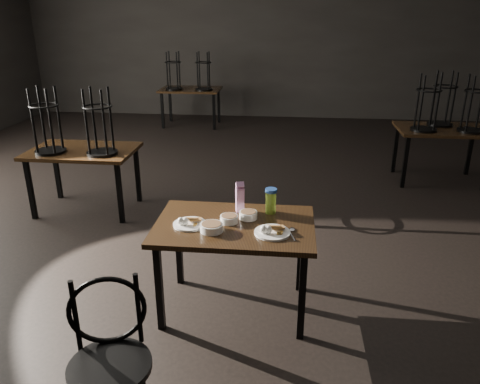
# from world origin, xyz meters

# --- Properties ---
(room) EXTENTS (12.00, 12.04, 3.22)m
(room) POSITION_xyz_m (-0.06, 0.01, 2.33)
(room) COLOR black
(room) RESTS_ON ground
(main_table) EXTENTS (1.20, 0.80, 0.75)m
(main_table) POSITION_xyz_m (0.31, -1.19, 0.67)
(main_table) COLOR black
(main_table) RESTS_ON ground
(plate_left) EXTENTS (0.25, 0.25, 0.08)m
(plate_left) POSITION_xyz_m (-0.03, -1.25, 0.77)
(plate_left) COLOR white
(plate_left) RESTS_ON main_table
(plate_right) EXTENTS (0.26, 0.26, 0.09)m
(plate_right) POSITION_xyz_m (0.59, -1.32, 0.77)
(plate_right) COLOR white
(plate_right) RESTS_ON main_table
(bowl_near) EXTENTS (0.14, 0.14, 0.05)m
(bowl_near) POSITION_xyz_m (0.26, -1.17, 0.78)
(bowl_near) COLOR white
(bowl_near) RESTS_ON main_table
(bowl_far) EXTENTS (0.14, 0.14, 0.05)m
(bowl_far) POSITION_xyz_m (0.40, -1.08, 0.78)
(bowl_far) COLOR white
(bowl_far) RESTS_ON main_table
(bowl_big) EXTENTS (0.17, 0.17, 0.06)m
(bowl_big) POSITION_xyz_m (0.15, -1.33, 0.78)
(bowl_big) COLOR white
(bowl_big) RESTS_ON main_table
(juice_carton) EXTENTS (0.08, 0.08, 0.25)m
(juice_carton) POSITION_xyz_m (0.32, -0.95, 0.87)
(juice_carton) COLOR #84186E
(juice_carton) RESTS_ON main_table
(water_bottle) EXTENTS (0.12, 0.12, 0.20)m
(water_bottle) POSITION_xyz_m (0.57, -0.96, 0.85)
(water_bottle) COLOR #95C339
(water_bottle) RESTS_ON main_table
(spoon) EXTENTS (0.06, 0.21, 0.01)m
(spoon) POSITION_xyz_m (0.74, -1.26, 0.75)
(spoon) COLOR silver
(spoon) RESTS_ON main_table
(bentwood_chair) EXTENTS (0.49, 0.48, 0.94)m
(bentwood_chair) POSITION_xyz_m (-0.23, -2.41, 0.56)
(bentwood_chair) COLOR black
(bentwood_chair) RESTS_ON ground
(bg_table_left) EXTENTS (1.20, 0.80, 1.48)m
(bg_table_left) POSITION_xyz_m (-1.67, 0.56, 0.75)
(bg_table_left) COLOR black
(bg_table_left) RESTS_ON ground
(bg_table_right) EXTENTS (1.20, 0.80, 1.48)m
(bg_table_right) POSITION_xyz_m (2.77, 2.07, 0.78)
(bg_table_right) COLOR black
(bg_table_right) RESTS_ON ground
(bg_table_far) EXTENTS (1.20, 0.80, 1.48)m
(bg_table_far) POSITION_xyz_m (-1.31, 4.96, 0.75)
(bg_table_far) COLOR black
(bg_table_far) RESTS_ON ground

